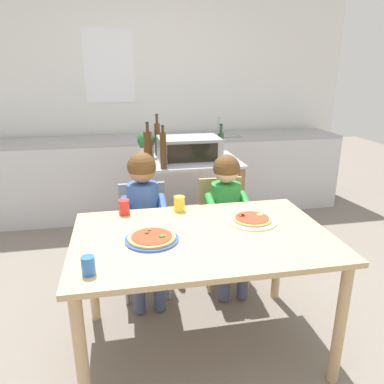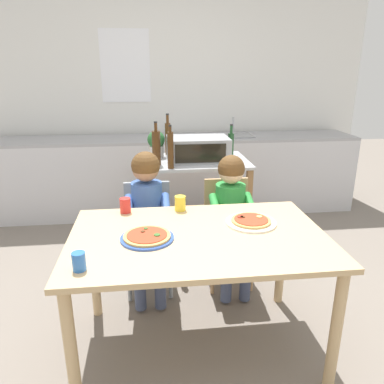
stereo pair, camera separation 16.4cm
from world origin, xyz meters
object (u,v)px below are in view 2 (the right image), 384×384
dining_table (198,250)px  dining_chair_left (148,229)px  pizza_plate_blue_rimmed (147,237)px  kitchen_island_cart (197,190)px  potted_herb_plant (156,143)px  pizza_plate_white (251,221)px  bottle_dark_olive_oil (231,144)px  drinking_cup_yellow (180,203)px  drinking_cup_blue (79,261)px  drinking_cup_red (125,205)px  bottle_clear_vinegar (168,138)px  child_in_green_shirt (232,207)px  bottle_slim_sauce (171,150)px  bottle_brown_beer (156,147)px  child_in_blue_striped_shirt (147,208)px  toaster_oven (198,149)px  dining_chair_right (228,224)px

dining_table → dining_chair_left: size_ratio=1.75×
pizza_plate_blue_rimmed → kitchen_island_cart: bearing=71.8°
potted_herb_plant → pizza_plate_white: bearing=-69.6°
bottle_dark_olive_oil → drinking_cup_yellow: size_ratio=3.09×
pizza_plate_blue_rimmed → potted_herb_plant: bearing=86.4°
drinking_cup_blue → drinking_cup_red: 0.72m
bottle_clear_vinegar → child_in_green_shirt: bottle_clear_vinegar is taller
bottle_slim_sauce → drinking_cup_blue: size_ratio=4.02×
drinking_cup_blue → dining_chair_left: bearing=73.5°
bottle_brown_beer → bottle_slim_sauce: (0.11, -0.14, 0.01)m
bottle_brown_beer → drinking_cup_blue: bottle_brown_beer is taller
child_in_blue_striped_shirt → dining_table: bearing=-65.2°
toaster_oven → child_in_blue_striped_shirt: (-0.46, -0.71, -0.26)m
child_in_green_shirt → drinking_cup_yellow: bearing=-148.3°
potted_herb_plant → child_in_blue_striped_shirt: (-0.10, -0.90, -0.28)m
child_in_blue_striped_shirt → pizza_plate_white: size_ratio=3.57×
toaster_oven → bottle_dark_olive_oil: bearing=22.3°
kitchen_island_cart → bottle_brown_beer: bottle_brown_beer is taller
potted_herb_plant → drinking_cup_blue: (-0.40, -1.82, -0.18)m
kitchen_island_cart → toaster_oven: bearing=-78.7°
bottle_slim_sauce → drinking_cup_red: 0.81m
bottle_brown_beer → drinking_cup_red: size_ratio=3.85×
drinking_cup_yellow → child_in_blue_striped_shirt: bearing=133.3°
bottle_slim_sauce → dining_chair_right: bearing=-39.5°
bottle_slim_sauce → child_in_blue_striped_shirt: bearing=-112.8°
pizza_plate_blue_rimmed → drinking_cup_red: size_ratio=3.06×
toaster_oven → child_in_blue_striped_shirt: bearing=-122.5°
dining_table → dining_chair_left: (-0.28, 0.73, -0.18)m
potted_herb_plant → drinking_cup_yellow: 1.15m
drinking_cup_yellow → toaster_oven: bearing=75.7°
toaster_oven → dining_chair_right: bearing=-74.6°
bottle_dark_olive_oil → child_in_green_shirt: size_ratio=0.29×
bottle_brown_beer → child_in_green_shirt: (0.52, -0.60, -0.33)m
potted_herb_plant → dining_chair_right: bearing=-55.8°
drinking_cup_red → pizza_plate_blue_rimmed: bearing=-71.7°
bottle_slim_sauce → pizza_plate_blue_rimmed: (-0.20, -1.11, -0.24)m
pizza_plate_blue_rimmed → dining_table: bearing=4.6°
bottle_brown_beer → bottle_slim_sauce: size_ratio=1.03×
bottle_dark_olive_oil → pizza_plate_white: (-0.17, -1.34, -0.20)m
potted_herb_plant → drinking_cup_yellow: bearing=-84.0°
bottle_dark_olive_oil → drinking_cup_yellow: bearing=-117.7°
dining_chair_right → toaster_oven: bearing=105.4°
toaster_oven → pizza_plate_blue_rimmed: (-0.46, -1.35, -0.19)m
toaster_oven → pizza_plate_blue_rimmed: toaster_oven is taller
pizza_plate_blue_rimmed → drinking_cup_yellow: drinking_cup_yellow is taller
bottle_slim_sauce → dining_chair_left: bearing=-119.0°
child_in_blue_striped_shirt → bottle_dark_olive_oil: bearing=47.3°
pizza_plate_white → potted_herb_plant: bearing=110.4°
potted_herb_plant → dining_chair_left: bearing=-97.0°
drinking_cup_red → drinking_cup_yellow: bearing=-0.6°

